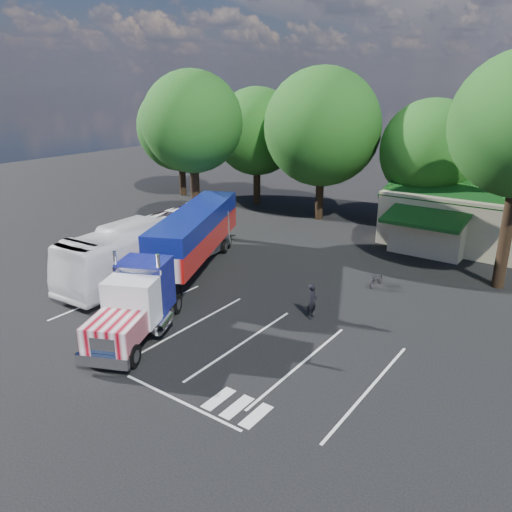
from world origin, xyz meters
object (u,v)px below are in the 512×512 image
Objects in this scene: silver_sedan at (505,251)px; tour_bus at (151,247)px; bicycle at (376,279)px; semi_truck at (183,246)px; woman at (312,301)px.

tour_bus is at bearing 130.20° from silver_sedan.
silver_sedan is at bearing 63.02° from bicycle.
woman is at bearing -23.35° from semi_truck.
bicycle is at bearing -14.32° from woman.
semi_truck is 4.95× the size of silver_sedan.
semi_truck is 1.42× the size of tour_bus.
woman is at bearing 156.18° from silver_sedan.
silver_sedan is at bearing 38.84° from tour_bus.
silver_sedan is at bearing 21.65° from semi_truck.
woman is 1.13× the size of bicycle.
tour_bus is 3.47× the size of silver_sedan.
tour_bus is (-11.50, -0.39, 0.89)m from woman.
tour_bus reaches higher than woman.
bicycle is (9.86, 6.26, -1.87)m from semi_truck.
woman is 16.93m from silver_sedan.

